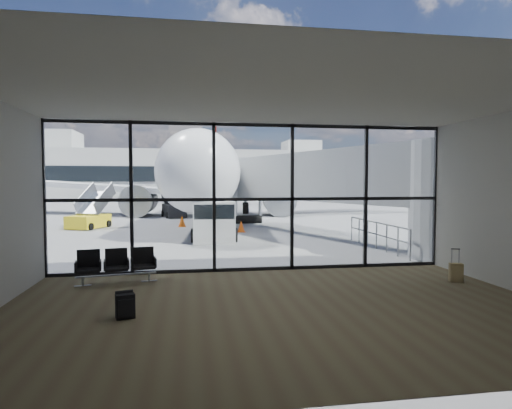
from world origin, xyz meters
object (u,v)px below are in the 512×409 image
object	(u,v)px
belt_loader	(174,210)
backpack	(125,306)
seating_row	(116,264)
suitcase	(456,273)
airliner	(211,177)
mobile_stairs	(89,219)
service_van	(214,219)

from	to	relation	value
belt_loader	backpack	bearing A→B (deg)	-103.57
seating_row	backpack	bearing A→B (deg)	-87.81
seating_row	suitcase	bearing A→B (deg)	-18.67
backpack	seating_row	bearing A→B (deg)	85.69
seating_row	airliner	distance (m)	26.17
backpack	suitcase	size ratio (longest dim) A/B	0.60
suitcase	mobile_stairs	bearing A→B (deg)	146.54
mobile_stairs	airliner	bearing A→B (deg)	76.64
seating_row	suitcase	distance (m)	9.19
airliner	suitcase	bearing A→B (deg)	-74.25
airliner	service_van	world-z (taller)	airliner
seating_row	belt_loader	size ratio (longest dim) A/B	0.52
seating_row	suitcase	xyz separation A→B (m)	(9.08, -1.42, -0.23)
airliner	mobile_stairs	distance (m)	13.88
seating_row	belt_loader	bearing A→B (deg)	78.21
backpack	service_van	bearing A→B (deg)	61.95
backpack	suitcase	xyz separation A→B (m)	(8.40, 1.79, 0.01)
suitcase	mobile_stairs	world-z (taller)	mobile_stairs
backpack	belt_loader	xyz separation A→B (m)	(0.08, 25.06, 0.32)
suitcase	airliner	world-z (taller)	airliner
service_van	mobile_stairs	xyz separation A→B (m)	(-7.03, 5.93, -0.43)
backpack	belt_loader	world-z (taller)	belt_loader
service_van	belt_loader	size ratio (longest dim) A/B	1.10
seating_row	service_van	distance (m)	9.18
seating_row	service_van	xyz separation A→B (m)	(3.14, 8.61, 0.44)
suitcase	airliner	distance (m)	27.82
suitcase	service_van	world-z (taller)	service_van
backpack	service_van	size ratio (longest dim) A/B	0.13
suitcase	service_van	xyz separation A→B (m)	(-5.94, 10.03, 0.67)
belt_loader	seating_row	bearing A→B (deg)	-105.38
suitcase	mobile_stairs	size ratio (longest dim) A/B	0.27
mobile_stairs	service_van	bearing A→B (deg)	-18.89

